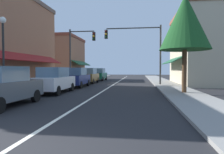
# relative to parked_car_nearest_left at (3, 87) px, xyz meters

# --- Properties ---
(ground_plane) EXTENTS (80.00, 80.00, 0.00)m
(ground_plane) POSITION_rel_parked_car_nearest_left_xyz_m (3.27, 12.93, -0.88)
(ground_plane) COLOR black
(sidewalk_left) EXTENTS (2.60, 56.00, 0.12)m
(sidewalk_left) POSITION_rel_parked_car_nearest_left_xyz_m (-2.23, 12.93, -0.82)
(sidewalk_left) COLOR gray
(sidewalk_left) RESTS_ON ground
(sidewalk_right) EXTENTS (2.60, 56.00, 0.12)m
(sidewalk_right) POSITION_rel_parked_car_nearest_left_xyz_m (8.77, 12.93, -0.82)
(sidewalk_right) COLOR gray
(sidewalk_right) RESTS_ON ground
(lane_center_stripe) EXTENTS (0.14, 52.00, 0.01)m
(lane_center_stripe) POSITION_rel_parked_car_nearest_left_xyz_m (3.27, 12.93, -0.88)
(lane_center_stripe) COLOR silver
(lane_center_stripe) RESTS_ON ground
(storefront_right_block) EXTENTS (5.99, 10.20, 7.81)m
(storefront_right_block) POSITION_rel_parked_car_nearest_left_xyz_m (12.41, 14.93, 3.03)
(storefront_right_block) COLOR #BCAD8E
(storefront_right_block) RESTS_ON ground
(storefront_far_left) EXTENTS (6.86, 8.20, 6.71)m
(storefront_far_left) POSITION_rel_parked_car_nearest_left_xyz_m (-6.30, 22.93, 2.48)
(storefront_far_left) COLOR #8E5B42
(storefront_far_left) RESTS_ON ground
(parked_car_nearest_left) EXTENTS (1.81, 4.11, 1.77)m
(parked_car_nearest_left) POSITION_rel_parked_car_nearest_left_xyz_m (0.00, 0.00, 0.00)
(parked_car_nearest_left) COLOR #4C5156
(parked_car_nearest_left) RESTS_ON ground
(parked_car_second_left) EXTENTS (1.81, 4.11, 1.77)m
(parked_car_second_left) POSITION_rel_parked_car_nearest_left_xyz_m (0.15, 5.10, 0.00)
(parked_car_second_left) COLOR silver
(parked_car_second_left) RESTS_ON ground
(parked_car_third_left) EXTENTS (1.82, 4.12, 1.77)m
(parked_car_third_left) POSITION_rel_parked_car_nearest_left_xyz_m (0.23, 9.83, 0.00)
(parked_car_third_left) COLOR navy
(parked_car_third_left) RESTS_ON ground
(parked_car_far_left) EXTENTS (1.81, 4.11, 1.77)m
(parked_car_far_left) POSITION_rel_parked_car_nearest_left_xyz_m (0.13, 14.96, 0.00)
(parked_car_far_left) COLOR brown
(parked_car_far_left) RESTS_ON ground
(parked_car_distant_left) EXTENTS (1.85, 4.14, 1.77)m
(parked_car_distant_left) POSITION_rel_parked_car_nearest_left_xyz_m (0.20, 20.72, 0.00)
(parked_car_distant_left) COLOR #0F4C33
(parked_car_distant_left) RESTS_ON ground
(traffic_signal_mast_arm) EXTENTS (5.72, 0.50, 6.06)m
(traffic_signal_mast_arm) POSITION_rel_parked_car_nearest_left_xyz_m (6.14, 12.69, 3.29)
(traffic_signal_mast_arm) COLOR #333333
(traffic_signal_mast_arm) RESTS_ON ground
(traffic_signal_left_corner) EXTENTS (2.94, 0.50, 5.97)m
(traffic_signal_left_corner) POSITION_rel_parked_car_nearest_left_xyz_m (-0.62, 13.31, 3.03)
(traffic_signal_left_corner) COLOR #333333
(traffic_signal_left_corner) RESTS_ON ground
(street_lamp_left_near) EXTENTS (0.36, 0.36, 4.59)m
(street_lamp_left_near) POSITION_rel_parked_car_nearest_left_xyz_m (-1.68, 2.45, 2.23)
(street_lamp_left_near) COLOR black
(street_lamp_left_near) RESTS_ON ground
(tree_right_near) EXTENTS (3.27, 3.27, 6.50)m
(tree_right_near) POSITION_rel_parked_car_nearest_left_xyz_m (8.88, 5.64, 3.80)
(tree_right_near) COLOR #4C331E
(tree_right_near) RESTS_ON ground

